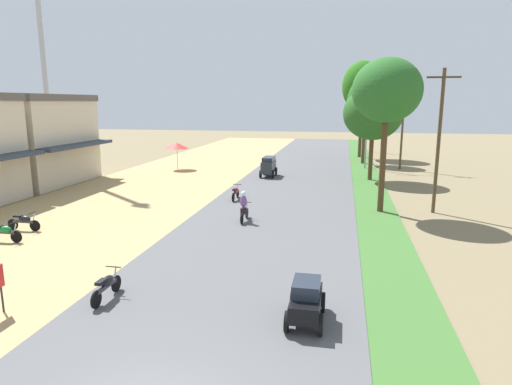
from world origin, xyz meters
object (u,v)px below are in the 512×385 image
median_tree_fourth (362,86)px  motorbike_ahead_third (244,207)px  parked_motorbike_second (4,232)px  motorbike_ahead_fourth (236,192)px  streetlamp_mid (361,116)px  utility_pole_near (439,139)px  median_tree_third (366,103)px  median_tree_nearest (387,91)px  motorbike_ahead_second (107,285)px  median_tree_second (373,113)px  streetlamp_near (367,121)px  car_van_charcoal (269,165)px  parked_motorbike_third (24,221)px  vendor_umbrella (177,146)px  utility_pole_far (403,116)px  car_hatchback_black (306,300)px

median_tree_fourth → motorbike_ahead_third: 31.87m
parked_motorbike_second → motorbike_ahead_fourth: bearing=52.4°
streetlamp_mid → utility_pole_near: utility_pole_near is taller
median_tree_third → motorbike_ahead_fourth: size_ratio=4.83×
median_tree_nearest → median_tree_fourth: size_ratio=0.80×
streetlamp_mid → motorbike_ahead_second: streetlamp_mid is taller
median_tree_second → streetlamp_mid: 22.84m
median_tree_nearest → streetlamp_near: bearing=90.4°
car_van_charcoal → parked_motorbike_third: bearing=-116.7°
vendor_umbrella → median_tree_second: size_ratio=0.33×
utility_pole_near → utility_pole_far: bearing=89.5°
parked_motorbike_third → car_hatchback_black: 15.91m
utility_pole_near → car_hatchback_black: size_ratio=4.07×
median_tree_third → streetlamp_near: 3.85m
parked_motorbike_third → median_tree_second: size_ratio=0.24×
parked_motorbike_third → motorbike_ahead_fourth: (8.61, 8.87, 0.02)m
median_tree_third → car_hatchback_black: size_ratio=4.34×
motorbike_ahead_second → motorbike_ahead_fourth: bearing=88.0°
motorbike_ahead_third → car_van_charcoal: bearing=94.5°
vendor_umbrella → median_tree_third: 19.51m
median_tree_nearest → car_van_charcoal: size_ratio=3.61×
median_tree_second → car_hatchback_black: (-3.14, -24.98, -4.70)m
utility_pole_near → motorbike_ahead_fourth: (-12.05, 0.83, -3.70)m
vendor_umbrella → median_tree_third: (17.44, 7.79, 3.95)m
median_tree_fourth → median_tree_third: bearing=-88.0°
parked_motorbike_second → median_tree_third: size_ratio=0.21×
utility_pole_near → car_van_charcoal: size_ratio=3.39×
median_tree_third → car_van_charcoal: median_tree_third is taller
streetlamp_mid → utility_pole_far: size_ratio=0.80×
vendor_umbrella → motorbike_ahead_second: 28.36m
median_tree_third → car_hatchback_black: median_tree_third is taller
median_tree_nearest → motorbike_ahead_second: (-9.55, -13.87, -6.34)m
motorbike_ahead_third → motorbike_ahead_fourth: 5.41m
car_van_charcoal → motorbike_ahead_third: (1.13, -14.55, -0.17)m
streetlamp_mid → utility_pole_near: (3.14, -33.21, -0.26)m
vendor_umbrella → median_tree_nearest: (17.61, -13.26, 4.61)m
utility_pole_far → median_tree_second: bearing=-114.4°
streetlamp_near → motorbike_ahead_second: (-9.43, -31.44, -4.02)m
streetlamp_mid → car_hatchback_black: (-3.03, -47.81, -3.79)m
car_hatchback_black → median_tree_third: bearing=85.2°
median_tree_nearest → motorbike_ahead_third: median_tree_nearest is taller
motorbike_ahead_third → median_tree_nearest: bearing=27.3°
streetlamp_mid → motorbike_ahead_fourth: (-8.91, -32.37, -3.96)m
median_tree_third → car_hatchback_black: bearing=-94.8°
car_hatchback_black → motorbike_ahead_fourth: (-5.88, 15.43, -0.17)m
median_tree_third → streetlamp_mid: size_ratio=1.12×
median_tree_second → median_tree_third: (-0.17, 10.15, 0.81)m
motorbike_ahead_third → parked_motorbike_second: bearing=-150.9°
streetlamp_near → streetlamp_mid: bearing=90.0°
vendor_umbrella → car_hatchback_black: 30.97m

